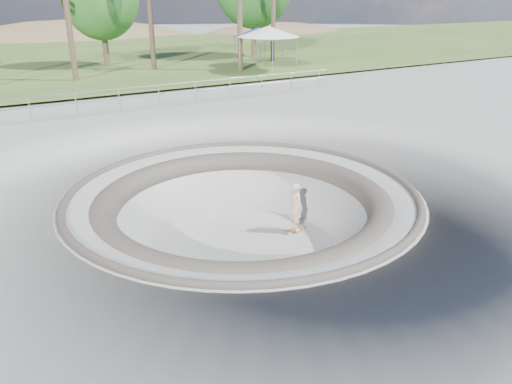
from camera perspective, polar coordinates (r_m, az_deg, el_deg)
ground at (r=14.54m, az=-1.54°, el=-0.06°), size 180.00×180.00×0.00m
skate_bowl at (r=15.32m, az=-1.47°, el=-6.43°), size 14.00×14.00×4.10m
grass_strip at (r=46.54m, az=-23.25°, el=13.70°), size 180.00×36.00×0.12m
distant_hills at (r=70.82m, az=-22.34°, el=10.09°), size 103.20×45.00×28.60m
safety_railing at (r=25.12m, az=-15.37°, el=10.20°), size 25.00×0.06×1.03m
skateboard at (r=16.52m, az=4.49°, el=-4.29°), size 0.79×0.23×0.08m
skater at (r=16.18m, az=4.57°, el=-1.67°), size 0.39×0.59×1.62m
canopy_white at (r=35.78m, az=1.44°, el=17.84°), size 5.64×5.64×3.04m
canopy_blue at (r=38.77m, az=0.29°, el=17.78°), size 5.38×5.38×2.76m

